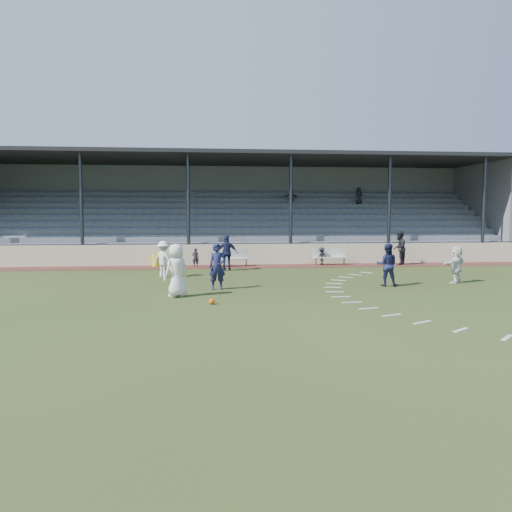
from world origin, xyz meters
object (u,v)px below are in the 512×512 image
(trash_bin, at_px, (156,260))
(player_white_lead, at_px, (177,270))
(official, at_px, (399,248))
(bench_left, at_px, (232,256))
(bench_right, at_px, (330,255))
(football, at_px, (212,301))
(player_navy_lead, at_px, (217,267))

(trash_bin, xyz_separation_m, player_white_lead, (1.72, -10.35, 0.59))
(trash_bin, relative_size, official, 0.36)
(bench_left, relative_size, player_white_lead, 1.05)
(bench_right, height_order, football, bench_right)
(trash_bin, bearing_deg, player_navy_lead, -69.78)
(bench_left, bearing_deg, bench_right, -8.75)
(player_navy_lead, height_order, official, official)
(player_white_lead, bearing_deg, bench_right, -164.65)
(bench_right, xyz_separation_m, player_navy_lead, (-6.75, -8.69, 0.34))
(trash_bin, bearing_deg, official, -1.98)
(bench_right, distance_m, football, 13.82)
(bench_right, xyz_separation_m, player_white_lead, (-8.26, -10.26, 0.38))
(bench_left, bearing_deg, official, -12.64)
(bench_left, xyz_separation_m, football, (-1.28, -11.50, -0.48))
(bench_right, height_order, trash_bin, bench_right)
(official, bearing_deg, bench_right, -58.48)
(player_white_lead, bearing_deg, bench_left, -140.13)
(player_navy_lead, bearing_deg, trash_bin, 104.91)
(player_navy_lead, bearing_deg, official, 32.24)
(trash_bin, height_order, player_white_lead, player_white_lead)
(bench_right, bearing_deg, player_navy_lead, -131.63)
(trash_bin, bearing_deg, player_white_lead, -80.54)
(bench_left, xyz_separation_m, player_white_lead, (-2.52, -9.87, 0.38))
(football, bearing_deg, bench_left, 83.65)
(bench_right, bearing_deg, bench_left, -179.95)
(football, bearing_deg, player_white_lead, 127.26)
(football, relative_size, player_navy_lead, 0.11)
(bench_right, distance_m, player_white_lead, 13.18)
(bench_right, relative_size, trash_bin, 2.83)
(football, xyz_separation_m, player_navy_lead, (0.27, 3.20, 0.82))
(trash_bin, height_order, football, trash_bin)
(trash_bin, distance_m, player_white_lead, 10.51)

